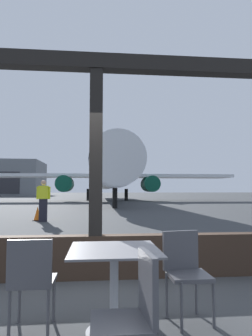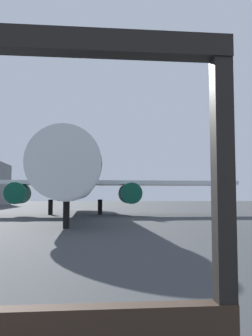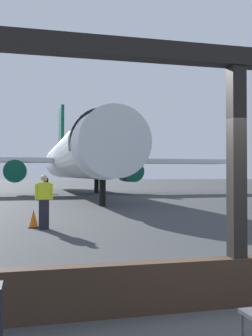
% 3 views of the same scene
% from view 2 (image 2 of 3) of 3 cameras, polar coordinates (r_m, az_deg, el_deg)
% --- Properties ---
extents(ground_plane, '(220.00, 220.00, 0.00)m').
position_cam_2_polar(ground_plane, '(43.93, -9.14, -6.61)').
color(ground_plane, '#383A3D').
extents(airplane, '(30.65, 34.34, 10.23)m').
position_cam_2_polar(airplane, '(34.38, -7.79, -1.69)').
color(airplane, silver).
rests_on(airplane, ground).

